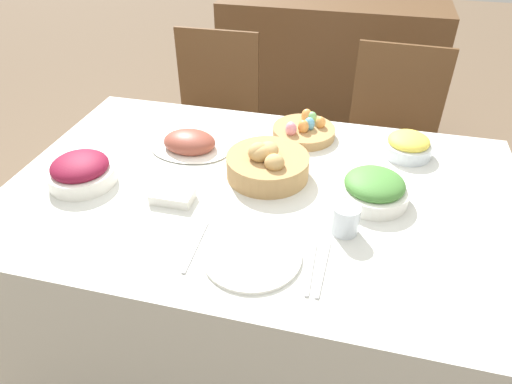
% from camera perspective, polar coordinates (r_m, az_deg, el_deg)
% --- Properties ---
extents(ground_plane, '(12.00, 12.00, 0.00)m').
position_cam_1_polar(ground_plane, '(1.96, 0.59, -17.86)').
color(ground_plane, brown).
extents(dining_table, '(1.59, 1.00, 0.76)m').
position_cam_1_polar(dining_table, '(1.67, 0.67, -10.20)').
color(dining_table, silver).
rests_on(dining_table, ground).
extents(chair_far_left, '(0.42, 0.42, 0.93)m').
position_cam_1_polar(chair_far_left, '(2.36, -5.44, 8.78)').
color(chair_far_left, brown).
rests_on(chair_far_left, ground).
extents(chair_far_right, '(0.44, 0.44, 0.93)m').
position_cam_1_polar(chair_far_right, '(2.25, 16.39, 5.98)').
color(chair_far_right, brown).
rests_on(chair_far_right, ground).
extents(sideboard, '(1.43, 0.44, 0.87)m').
position_cam_1_polar(sideboard, '(3.23, 8.95, 14.92)').
color(sideboard, brown).
rests_on(sideboard, ground).
extents(bread_basket, '(0.26, 0.26, 0.12)m').
position_cam_1_polar(bread_basket, '(1.45, 1.32, 3.48)').
color(bread_basket, '#AD8451').
rests_on(bread_basket, dining_table).
extents(egg_basket, '(0.23, 0.23, 0.08)m').
position_cam_1_polar(egg_basket, '(1.69, 6.00, 7.71)').
color(egg_basket, '#AD8451').
rests_on(egg_basket, dining_table).
extents(ham_platter, '(0.28, 0.20, 0.07)m').
position_cam_1_polar(ham_platter, '(1.62, -8.29, 6.02)').
color(ham_platter, white).
rests_on(ham_platter, dining_table).
extents(beet_salad_bowl, '(0.21, 0.21, 0.09)m').
position_cam_1_polar(beet_salad_bowl, '(1.52, -21.03, 2.46)').
color(beet_salad_bowl, white).
rests_on(beet_salad_bowl, dining_table).
extents(green_salad_bowl, '(0.21, 0.21, 0.09)m').
position_cam_1_polar(green_salad_bowl, '(1.39, 14.51, 0.41)').
color(green_salad_bowl, white).
rests_on(green_salad_bowl, dining_table).
extents(pineapple_bowl, '(0.17, 0.17, 0.08)m').
position_cam_1_polar(pineapple_bowl, '(1.65, 18.45, 5.57)').
color(pineapple_bowl, silver).
rests_on(pineapple_bowl, dining_table).
extents(dinner_plate, '(0.26, 0.26, 0.01)m').
position_cam_1_polar(dinner_plate, '(1.18, -0.51, -7.93)').
color(dinner_plate, white).
rests_on(dinner_plate, dining_table).
extents(fork, '(0.02, 0.20, 0.00)m').
position_cam_1_polar(fork, '(1.22, -7.56, -6.74)').
color(fork, silver).
rests_on(fork, dining_table).
extents(knife, '(0.02, 0.20, 0.00)m').
position_cam_1_polar(knife, '(1.17, 6.91, -9.23)').
color(knife, silver).
rests_on(knife, dining_table).
extents(spoon, '(0.02, 0.20, 0.00)m').
position_cam_1_polar(spoon, '(1.16, 8.39, -9.45)').
color(spoon, silver).
rests_on(spoon, dining_table).
extents(drinking_cup, '(0.07, 0.07, 0.08)m').
position_cam_1_polar(drinking_cup, '(1.26, 11.12, -3.38)').
color(drinking_cup, silver).
rests_on(drinking_cup, dining_table).
extents(butter_dish, '(0.12, 0.08, 0.03)m').
position_cam_1_polar(butter_dish, '(1.38, -10.39, -0.52)').
color(butter_dish, white).
rests_on(butter_dish, dining_table).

